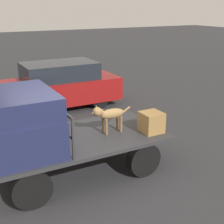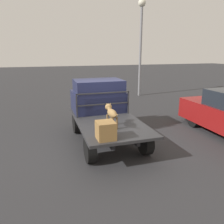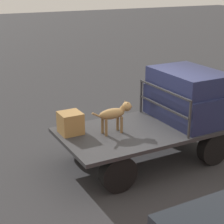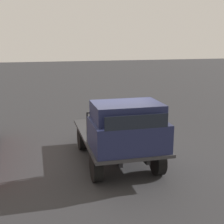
{
  "view_description": "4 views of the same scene",
  "coord_description": "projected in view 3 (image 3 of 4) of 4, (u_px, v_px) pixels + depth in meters",
  "views": [
    {
      "loc": [
        2.25,
        5.86,
        3.54
      ],
      "look_at": [
        -0.85,
        0.09,
        1.29
      ],
      "focal_mm": 50.0,
      "sensor_mm": 36.0,
      "label": 1
    },
    {
      "loc": [
        -6.66,
        1.92,
        2.99
      ],
      "look_at": [
        -0.85,
        0.09,
        1.29
      ],
      "focal_mm": 35.0,
      "sensor_mm": 36.0,
      "label": 2
    },
    {
      "loc": [
        -4.37,
        -6.45,
        3.94
      ],
      "look_at": [
        -0.85,
        0.09,
        1.29
      ],
      "focal_mm": 60.0,
      "sensor_mm": 36.0,
      "label": 3
    },
    {
      "loc": [
        8.51,
        -2.22,
        3.61
      ],
      "look_at": [
        -0.85,
        0.09,
        1.29
      ],
      "focal_mm": 50.0,
      "sensor_mm": 36.0,
      "label": 4
    }
  ],
  "objects": [
    {
      "name": "ground_plane",
      "position": [
        146.0,
        160.0,
        8.62
      ],
      "size": [
        80.0,
        80.0,
        0.0
      ],
      "primitive_type": "plane",
      "color": "#2D2D30"
    },
    {
      "name": "truck_cab",
      "position": [
        190.0,
        96.0,
        8.68
      ],
      "size": [
        1.44,
        1.88,
        1.17
      ],
      "color": "#1E2347",
      "rests_on": "flatbed_truck"
    },
    {
      "name": "cargo_crate",
      "position": [
        70.0,
        123.0,
        7.96
      ],
      "size": [
        0.46,
        0.46,
        0.46
      ],
      "color": "olive",
      "rests_on": "flatbed_truck"
    },
    {
      "name": "dog",
      "position": [
        116.0,
        113.0,
        7.94
      ],
      "size": [
        0.98,
        0.23,
        0.68
      ],
      "rotation": [
        0.0,
        0.0,
        0.05
      ],
      "color": "brown",
      "rests_on": "flatbed_truck"
    },
    {
      "name": "truck_headboard",
      "position": [
        163.0,
        101.0,
        8.35
      ],
      "size": [
        0.04,
        1.88,
        0.83
      ],
      "color": "#2D2D30",
      "rests_on": "flatbed_truck"
    },
    {
      "name": "flatbed_truck",
      "position": [
        147.0,
        136.0,
        8.42
      ],
      "size": [
        3.93,
        2.0,
        0.81
      ],
      "color": "black",
      "rests_on": "ground"
    }
  ]
}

